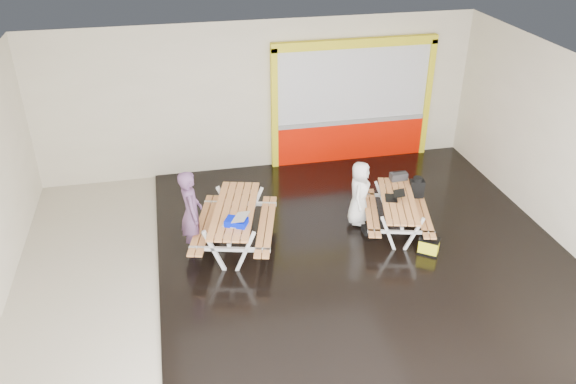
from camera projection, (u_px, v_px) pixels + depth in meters
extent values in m
cube|color=beige|center=(298.00, 263.00, 10.62)|extent=(10.00, 8.00, 0.01)
cube|color=white|center=(300.00, 77.00, 8.91)|extent=(10.00, 8.00, 0.01)
cube|color=beige|center=(259.00, 98.00, 13.18)|extent=(10.00, 0.01, 3.50)
cube|color=beige|center=(382.00, 346.00, 6.34)|extent=(10.00, 0.01, 3.50)
cube|color=beige|center=(564.00, 152.00, 10.68)|extent=(0.01, 8.00, 3.50)
cube|color=black|center=(364.00, 254.00, 10.83)|extent=(7.50, 7.98, 0.05)
cube|color=red|center=(350.00, 141.00, 14.13)|extent=(3.60, 0.12, 1.00)
cube|color=gray|center=(351.00, 121.00, 13.87)|extent=(3.60, 0.14, 0.10)
cube|color=silver|center=(353.00, 84.00, 13.44)|extent=(3.60, 0.08, 1.72)
cube|color=yellow|center=(274.00, 111.00, 13.32)|extent=(0.14, 0.16, 2.90)
cube|color=yellow|center=(427.00, 99.00, 14.01)|extent=(0.14, 0.16, 2.90)
cube|color=yellow|center=(356.00, 43.00, 12.96)|extent=(3.88, 0.16, 0.20)
cube|color=#DC8F51|center=(219.00, 210.00, 10.70)|extent=(0.66, 2.06, 0.04)
cube|color=#DC8F51|center=(227.00, 210.00, 10.69)|extent=(0.66, 2.06, 0.04)
cube|color=#DC8F51|center=(235.00, 210.00, 10.69)|extent=(0.66, 2.06, 0.04)
cube|color=#DC8F51|center=(243.00, 210.00, 10.68)|extent=(0.66, 2.06, 0.04)
cube|color=#DC8F51|center=(251.00, 210.00, 10.68)|extent=(0.66, 2.06, 0.04)
cube|color=white|center=(214.00, 251.00, 10.19)|extent=(0.39, 0.16, 0.84)
cube|color=white|center=(245.00, 252.00, 10.16)|extent=(0.39, 0.16, 0.84)
cube|color=white|center=(230.00, 249.00, 10.15)|extent=(1.40, 0.43, 0.06)
cube|color=white|center=(229.00, 236.00, 10.02)|extent=(0.70, 0.24, 0.06)
cube|color=white|center=(227.00, 205.00, 11.57)|extent=(0.39, 0.16, 0.84)
cube|color=white|center=(254.00, 206.00, 11.55)|extent=(0.39, 0.16, 0.84)
cube|color=white|center=(240.00, 203.00, 11.54)|extent=(1.40, 0.43, 0.06)
cube|color=white|center=(240.00, 191.00, 11.41)|extent=(0.70, 0.24, 0.06)
cube|color=white|center=(235.00, 220.00, 10.79)|extent=(0.50, 1.68, 0.06)
cube|color=#DC8F51|center=(201.00, 224.00, 10.87)|extent=(0.65, 2.06, 0.04)
cube|color=#DC8F51|center=(208.00, 224.00, 10.86)|extent=(0.65, 2.06, 0.04)
cube|color=#DC8F51|center=(262.00, 225.00, 10.82)|extent=(0.65, 2.06, 0.04)
cube|color=#DC8F51|center=(270.00, 225.00, 10.82)|extent=(0.65, 2.06, 0.04)
cube|color=#DC8F51|center=(385.00, 200.00, 11.22)|extent=(0.57, 1.77, 0.04)
cube|color=#DC8F51|center=(392.00, 200.00, 11.21)|extent=(0.57, 1.77, 0.04)
cube|color=#DC8F51|center=(398.00, 200.00, 11.20)|extent=(0.57, 1.77, 0.04)
cube|color=#DC8F51|center=(405.00, 201.00, 11.20)|extent=(0.57, 1.77, 0.04)
cube|color=#DC8F51|center=(412.00, 201.00, 11.19)|extent=(0.57, 1.77, 0.04)
cube|color=white|center=(388.00, 234.00, 10.77)|extent=(0.34, 0.14, 0.72)
cube|color=white|center=(414.00, 234.00, 10.75)|extent=(0.34, 0.14, 0.72)
cube|color=white|center=(401.00, 232.00, 10.74)|extent=(1.21, 0.37, 0.05)
cube|color=white|center=(402.00, 221.00, 10.63)|extent=(0.60, 0.21, 0.05)
cube|color=white|center=(381.00, 197.00, 11.97)|extent=(0.34, 0.14, 0.72)
cube|color=white|center=(404.00, 198.00, 11.95)|extent=(0.34, 0.14, 0.72)
cube|color=white|center=(393.00, 196.00, 11.94)|extent=(1.21, 0.37, 0.05)
cube|color=white|center=(394.00, 186.00, 11.83)|extent=(0.60, 0.21, 0.05)
cube|color=white|center=(397.00, 208.00, 11.29)|extent=(0.43, 1.45, 0.05)
cube|color=#DC8F51|center=(368.00, 212.00, 11.36)|extent=(0.57, 1.77, 0.04)
cube|color=#DC8F51|center=(375.00, 212.00, 11.35)|extent=(0.57, 1.77, 0.04)
cube|color=#DC8F51|center=(419.00, 213.00, 11.32)|extent=(0.57, 1.77, 0.04)
cube|color=#DC8F51|center=(426.00, 213.00, 11.31)|extent=(0.57, 1.77, 0.04)
imported|color=#624067|center=(191.00, 213.00, 10.48)|extent=(0.44, 0.63, 1.67)
imported|color=white|center=(359.00, 193.00, 11.36)|extent=(0.66, 0.76, 1.31)
cube|color=silver|center=(232.00, 222.00, 10.27)|extent=(0.40, 0.45, 0.02)
cube|color=silver|center=(241.00, 217.00, 10.17)|extent=(0.38, 0.44, 0.07)
cube|color=silver|center=(240.00, 217.00, 10.17)|extent=(0.33, 0.38, 0.06)
cube|color=black|center=(391.00, 198.00, 11.23)|extent=(0.31, 0.37, 0.02)
cube|color=black|center=(399.00, 193.00, 11.17)|extent=(0.30, 0.37, 0.06)
cube|color=silver|center=(399.00, 193.00, 11.17)|extent=(0.25, 0.32, 0.05)
cube|color=#0013D4|center=(236.00, 222.00, 10.18)|extent=(0.45, 0.40, 0.11)
cube|color=black|center=(399.00, 176.00, 11.87)|extent=(0.35, 0.18, 0.16)
cylinder|color=black|center=(399.00, 171.00, 11.82)|extent=(0.26, 0.03, 0.02)
cube|color=black|center=(417.00, 189.00, 11.76)|extent=(0.31, 0.23, 0.40)
cylinder|color=black|center=(418.00, 180.00, 11.66)|extent=(0.21, 0.21, 0.10)
cube|color=black|center=(371.00, 229.00, 11.41)|extent=(0.33, 0.25, 0.12)
cube|color=black|center=(428.00, 252.00, 10.80)|extent=(0.44, 0.41, 0.04)
cube|color=yellow|center=(429.00, 246.00, 10.74)|extent=(0.41, 0.38, 0.28)
cube|color=black|center=(430.00, 239.00, 10.67)|extent=(0.44, 0.41, 0.03)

